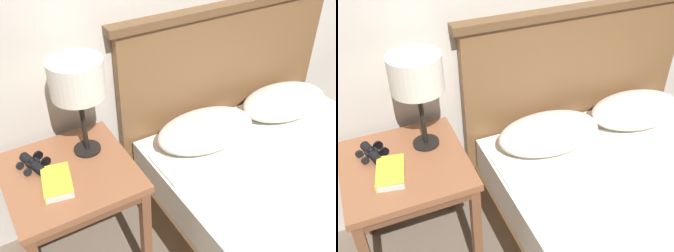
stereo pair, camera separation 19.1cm
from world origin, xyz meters
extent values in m
cube|color=brown|center=(-0.64, 0.72, 0.64)|extent=(0.58, 0.58, 0.04)
cube|color=brown|center=(-0.64, 0.72, 0.59)|extent=(0.55, 0.55, 0.05)
cube|color=brown|center=(-0.39, 0.47, 0.31)|extent=(0.04, 0.04, 0.62)
cube|color=brown|center=(-0.90, 0.98, 0.31)|extent=(0.04, 0.04, 0.62)
cube|color=brown|center=(-0.39, 0.98, 0.31)|extent=(0.04, 0.04, 0.62)
cube|color=#4E3520|center=(0.47, 0.09, 0.14)|extent=(1.38, 1.78, 0.27)
cube|color=silver|center=(0.47, 0.09, 0.38)|extent=(1.35, 1.74, 0.21)
cube|color=white|center=(0.47, 0.66, 0.49)|extent=(1.32, 0.28, 0.01)
cube|color=brown|center=(0.47, 1.01, 0.56)|extent=(1.45, 0.06, 1.12)
cube|color=brown|center=(0.47, 1.01, 1.14)|extent=(1.51, 0.10, 0.04)
ellipsoid|color=silver|center=(0.17, 0.77, 0.56)|extent=(0.60, 0.36, 0.15)
ellipsoid|color=silver|center=(0.77, 0.77, 0.56)|extent=(0.60, 0.36, 0.15)
cylinder|color=black|center=(-0.51, 0.82, 0.66)|extent=(0.13, 0.13, 0.01)
cylinder|color=black|center=(-0.51, 0.82, 0.82)|extent=(0.02, 0.02, 0.30)
cylinder|color=silver|center=(-0.51, 0.82, 1.05)|extent=(0.24, 0.24, 0.17)
cube|color=silver|center=(-0.71, 0.65, 0.67)|extent=(0.15, 0.22, 0.04)
cube|color=gold|center=(-0.71, 0.65, 0.69)|extent=(0.16, 0.22, 0.00)
cube|color=gold|center=(-0.77, 0.66, 0.67)|extent=(0.04, 0.20, 0.04)
cylinder|color=black|center=(-0.76, 0.79, 0.68)|extent=(0.07, 0.10, 0.04)
cylinder|color=black|center=(-0.71, 0.81, 0.68)|extent=(0.05, 0.02, 0.05)
cylinder|color=black|center=(-0.80, 0.78, 0.68)|extent=(0.04, 0.02, 0.04)
cylinder|color=black|center=(-0.78, 0.86, 0.68)|extent=(0.07, 0.10, 0.04)
cylinder|color=black|center=(-0.73, 0.87, 0.68)|extent=(0.05, 0.02, 0.05)
cylinder|color=black|center=(-0.82, 0.84, 0.68)|extent=(0.04, 0.02, 0.04)
cube|color=black|center=(-0.77, 0.82, 0.68)|extent=(0.07, 0.05, 0.01)
cylinder|color=black|center=(-0.77, 0.82, 0.69)|extent=(0.02, 0.02, 0.02)
camera|label=1|loc=(-0.93, -0.67, 1.86)|focal=42.00mm
camera|label=2|loc=(-0.76, -0.75, 1.86)|focal=42.00mm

